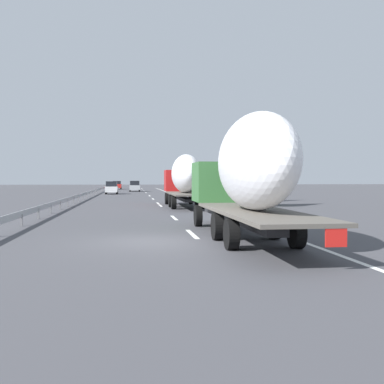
% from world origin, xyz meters
% --- Properties ---
extents(ground_plane, '(260.00, 260.00, 0.00)m').
position_xyz_m(ground_plane, '(40.00, 0.00, 0.00)').
color(ground_plane, '#424247').
extents(lane_stripe_0, '(3.20, 0.20, 0.01)m').
position_xyz_m(lane_stripe_0, '(2.00, -1.80, 0.00)').
color(lane_stripe_0, white).
rests_on(lane_stripe_0, ground_plane).
extents(lane_stripe_1, '(3.20, 0.20, 0.01)m').
position_xyz_m(lane_stripe_1, '(10.05, -1.80, 0.00)').
color(lane_stripe_1, white).
rests_on(lane_stripe_1, ground_plane).
extents(lane_stripe_2, '(3.20, 0.20, 0.01)m').
position_xyz_m(lane_stripe_2, '(22.48, -1.80, 0.00)').
color(lane_stripe_2, white).
rests_on(lane_stripe_2, ground_plane).
extents(lane_stripe_3, '(3.20, 0.20, 0.01)m').
position_xyz_m(lane_stripe_3, '(26.22, -1.80, 0.00)').
color(lane_stripe_3, white).
rests_on(lane_stripe_3, ground_plane).
extents(lane_stripe_4, '(3.20, 0.20, 0.01)m').
position_xyz_m(lane_stripe_4, '(35.77, -1.80, 0.00)').
color(lane_stripe_4, white).
rests_on(lane_stripe_4, ground_plane).
extents(lane_stripe_5, '(3.20, 0.20, 0.01)m').
position_xyz_m(lane_stripe_5, '(45.43, -1.80, 0.00)').
color(lane_stripe_5, white).
rests_on(lane_stripe_5, ground_plane).
extents(lane_stripe_6, '(3.20, 0.20, 0.01)m').
position_xyz_m(lane_stripe_6, '(60.31, -1.80, 0.00)').
color(lane_stripe_6, white).
rests_on(lane_stripe_6, ground_plane).
extents(lane_stripe_7, '(3.20, 0.20, 0.01)m').
position_xyz_m(lane_stripe_7, '(70.67, -1.80, 0.00)').
color(lane_stripe_7, white).
rests_on(lane_stripe_7, ground_plane).
extents(lane_stripe_8, '(3.20, 0.20, 0.01)m').
position_xyz_m(lane_stripe_8, '(85.88, -1.80, 0.00)').
color(lane_stripe_8, white).
rests_on(lane_stripe_8, ground_plane).
extents(lane_stripe_9, '(3.20, 0.20, 0.01)m').
position_xyz_m(lane_stripe_9, '(90.66, -1.80, 0.00)').
color(lane_stripe_9, white).
rests_on(lane_stripe_9, ground_plane).
extents(edge_line_right, '(110.00, 0.20, 0.01)m').
position_xyz_m(edge_line_right, '(45.00, -5.50, 0.00)').
color(edge_line_right, white).
rests_on(edge_line_right, ground_plane).
extents(truck_lead, '(12.36, 2.55, 4.24)m').
position_xyz_m(truck_lead, '(20.28, -3.60, 2.42)').
color(truck_lead, '#B21919').
rests_on(truck_lead, ground_plane).
extents(truck_trailing, '(13.89, 2.55, 4.61)m').
position_xyz_m(truck_trailing, '(-0.02, -3.60, 2.59)').
color(truck_trailing, '#387038').
rests_on(truck_trailing, ground_plane).
extents(car_red_compact, '(4.33, 1.90, 1.85)m').
position_xyz_m(car_red_compact, '(85.70, 3.73, 0.93)').
color(car_red_compact, red).
rests_on(car_red_compact, ground_plane).
extents(car_silver_hatch, '(4.15, 1.91, 1.95)m').
position_xyz_m(car_silver_hatch, '(67.14, 0.03, 0.97)').
color(car_silver_hatch, '#ADB2B7').
rests_on(car_silver_hatch, ground_plane).
extents(car_white_van, '(4.25, 1.82, 1.94)m').
position_xyz_m(car_white_van, '(53.46, 3.61, 0.96)').
color(car_white_van, white).
rests_on(car_white_van, ground_plane).
extents(road_sign, '(0.10, 0.90, 3.07)m').
position_xyz_m(road_sign, '(43.47, -6.70, 2.13)').
color(road_sign, gray).
rests_on(road_sign, ground_plane).
extents(tree_0, '(3.27, 3.27, 6.03)m').
position_xyz_m(tree_0, '(89.58, -12.44, 3.82)').
color(tree_0, '#472D19').
rests_on(tree_0, ground_plane).
extents(tree_1, '(3.58, 3.58, 6.20)m').
position_xyz_m(tree_1, '(20.60, -10.57, 4.01)').
color(tree_1, '#472D19').
rests_on(tree_1, ground_plane).
extents(tree_2, '(2.99, 2.99, 6.90)m').
position_xyz_m(tree_2, '(27.71, -11.05, 4.18)').
color(tree_2, '#472D19').
rests_on(tree_2, ground_plane).
extents(guardrail_median, '(94.00, 0.10, 0.76)m').
position_xyz_m(guardrail_median, '(43.00, 6.00, 0.58)').
color(guardrail_median, '#9EA0A5').
rests_on(guardrail_median, ground_plane).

